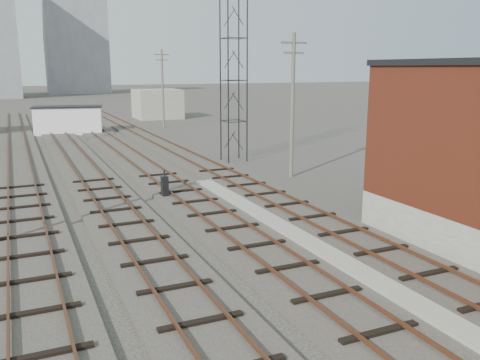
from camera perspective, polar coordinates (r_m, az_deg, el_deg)
ground at (r=61.15m, az=-14.94°, el=5.57°), size 320.00×320.00×0.00m
track_right at (r=41.40m, az=-6.73°, el=2.95°), size 3.20×90.00×0.39m
track_mid_right at (r=40.41m, az=-12.15°, el=2.52°), size 3.20×90.00×0.39m
track_mid_left at (r=39.80m, az=-17.78°, el=2.05°), size 3.20×90.00×0.39m
track_left at (r=39.58m, az=-23.53°, el=1.55°), size 3.20×90.00×0.39m
platform_curb at (r=18.55m, az=11.13°, el=-9.13°), size 0.90×28.00×0.26m
lattice_tower at (r=38.13m, az=-0.73°, el=13.38°), size 1.60×1.60×15.00m
utility_pole_right_a at (r=32.38m, az=5.92°, el=8.70°), size 1.80×0.24×9.00m
utility_pole_right_b at (r=60.23m, az=-8.68°, el=10.33°), size 1.80×0.24×9.00m
apartment_right at (r=151.15m, az=-17.94°, el=14.19°), size 16.00×12.00×26.00m
shed_right at (r=72.60m, az=-9.26°, el=8.44°), size 6.00×6.00×4.00m
switch_stand at (r=27.37m, az=-8.44°, el=-0.73°), size 0.36×0.36×1.49m
site_trailer at (r=57.43m, az=-18.69°, el=6.42°), size 7.48×4.36×2.96m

